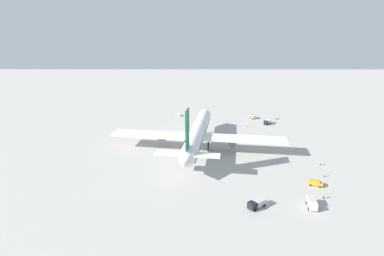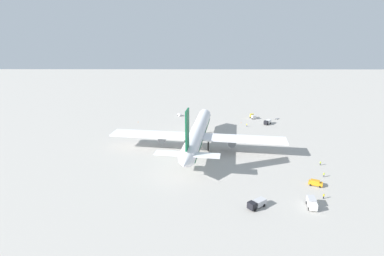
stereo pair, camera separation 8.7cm
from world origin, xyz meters
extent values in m
plane|color=#ADA8A0|center=(0.00, 0.00, 0.00)|extent=(600.00, 600.00, 0.00)
cylinder|color=white|center=(0.00, 0.00, 7.42)|extent=(60.31, 14.67, 6.27)
cone|color=white|center=(32.20, -4.58, 7.42)|extent=(5.83, 6.79, 6.15)
cone|color=white|center=(-32.82, 4.67, 7.42)|extent=(7.05, 6.78, 5.96)
cube|color=#0C5933|center=(-27.73, 3.95, 17.72)|extent=(6.01, 1.34, 14.33)
cube|color=white|center=(-27.33, 10.29, 8.67)|extent=(5.88, 11.31, 0.36)
cube|color=white|center=(-29.12, -2.26, 8.67)|extent=(5.88, 11.31, 0.36)
cube|color=white|center=(-0.05, 20.95, 6.48)|extent=(13.87, 36.11, 0.70)
cylinder|color=slate|center=(0.20, 15.58, 4.52)|extent=(5.00, 3.84, 3.22)
cube|color=white|center=(-5.89, -20.10, 6.48)|extent=(13.87, 36.11, 0.70)
cylinder|color=slate|center=(-4.16, -15.02, 4.44)|extent=(5.86, 4.10, 3.37)
cylinder|color=black|center=(20.80, -2.96, 2.14)|extent=(0.70, 0.70, 4.28)
cylinder|color=black|center=(-2.25, 5.51, 2.14)|extent=(0.70, 0.70, 4.28)
cylinder|color=black|center=(-3.69, -4.66, 2.14)|extent=(0.70, 0.70, 4.28)
cube|color=#0C5933|center=(0.00, 0.00, 5.69)|extent=(57.89, 14.02, 0.50)
cube|color=black|center=(-49.96, -15.47, 1.46)|extent=(2.95, 2.89, 2.02)
cube|color=#B2B2B7|center=(-47.86, -18.15, 1.33)|extent=(4.20, 4.48, 1.76)
cube|color=black|center=(-50.37, -14.95, 1.97)|extent=(1.55, 1.24, 0.89)
cylinder|color=black|center=(-50.74, -16.32, 0.45)|extent=(0.79, 0.89, 0.90)
cylinder|color=black|center=(-48.95, -14.92, 0.45)|extent=(0.79, 0.89, 0.90)
cylinder|color=black|center=(-48.25, -19.50, 0.45)|extent=(0.79, 0.89, 0.90)
cylinder|color=black|center=(-46.47, -18.10, 0.45)|extent=(0.79, 0.89, 0.90)
cube|color=white|center=(-50.35, -33.33, 1.45)|extent=(1.96, 2.43, 2.00)
cube|color=#B2B2B7|center=(-47.43, -33.79, 1.58)|extent=(3.68, 2.70, 2.27)
cube|color=black|center=(-50.91, -33.24, 1.95)|extent=(0.36, 1.84, 0.88)
cylinder|color=black|center=(-50.36, -34.45, 0.45)|extent=(0.94, 0.43, 0.90)
cylinder|color=black|center=(-50.02, -32.27, 0.45)|extent=(0.94, 0.43, 0.90)
cylinder|color=black|center=(-46.90, -34.99, 0.45)|extent=(0.94, 0.43, 0.90)
cylinder|color=black|center=(-46.56, -32.80, 0.45)|extent=(0.94, 0.43, 0.90)
cube|color=yellow|center=(50.58, -33.65, 1.47)|extent=(1.83, 2.34, 2.05)
cube|color=#B2B2B7|center=(48.23, -34.26, 1.34)|extent=(3.23, 2.71, 1.78)
cube|color=black|center=(51.04, -33.53, 1.99)|extent=(0.52, 1.70, 0.90)
cylinder|color=black|center=(50.19, -32.68, 0.45)|extent=(0.95, 0.52, 0.90)
cylinder|color=black|center=(50.71, -34.68, 0.45)|extent=(0.95, 0.52, 0.90)
cylinder|color=black|center=(47.40, -33.41, 0.45)|extent=(0.95, 0.52, 0.90)
cylinder|color=black|center=(47.92, -35.41, 0.45)|extent=(0.95, 0.52, 0.90)
cube|color=black|center=(35.67, -38.88, 1.45)|extent=(2.63, 2.70, 2.00)
cube|color=silver|center=(38.07, -40.75, 1.42)|extent=(4.05, 3.81, 1.93)
cube|color=black|center=(35.21, -38.52, 1.95)|extent=(1.15, 1.45, 0.88)
cylinder|color=black|center=(35.16, -39.82, 0.45)|extent=(0.89, 0.79, 0.90)
cylinder|color=black|center=(36.45, -38.15, 0.45)|extent=(0.89, 0.79, 0.90)
cylinder|color=black|center=(37.99, -42.03, 0.45)|extent=(0.89, 0.79, 0.90)
cylinder|color=black|center=(39.29, -40.37, 0.45)|extent=(0.89, 0.79, 0.90)
cube|color=orange|center=(-34.91, -39.93, 0.87)|extent=(3.62, 4.90, 1.10)
cube|color=orange|center=(-34.81, -39.73, 1.70)|extent=(2.75, 3.34, 0.55)
cylinder|color=black|center=(-34.71, -41.68, 0.32)|extent=(0.47, 0.67, 0.64)
cylinder|color=black|center=(-36.39, -40.89, 0.32)|extent=(0.47, 0.67, 0.64)
cylinder|color=black|center=(-33.43, -38.97, 0.32)|extent=(0.47, 0.67, 0.64)
cylinder|color=black|center=(-35.10, -38.18, 0.32)|extent=(0.47, 0.67, 0.64)
cube|color=gray|center=(47.93, -48.40, 0.28)|extent=(2.50, 2.64, 0.15)
cylinder|color=#333338|center=(47.04, -47.28, 0.28)|extent=(0.43, 0.52, 0.08)
cylinder|color=black|center=(46.84, -48.16, 0.20)|extent=(0.34, 0.39, 0.40)
cylinder|color=black|center=(47.94, -47.29, 0.20)|extent=(0.34, 0.39, 0.40)
cylinder|color=black|center=(47.91, -49.51, 0.20)|extent=(0.34, 0.39, 0.40)
cylinder|color=black|center=(49.01, -48.64, 0.20)|extent=(0.34, 0.39, 0.40)
cube|color=gray|center=(54.38, 10.65, 0.28)|extent=(2.87, 2.93, 0.15)
cylinder|color=#333338|center=(53.26, 9.45, 0.28)|extent=(0.47, 0.49, 0.08)
cube|color=silver|center=(54.38, 10.65, 0.93)|extent=(2.47, 2.52, 1.15)
cylinder|color=black|center=(54.19, 9.42, 0.20)|extent=(0.36, 0.37, 0.40)
cylinder|color=black|center=(53.17, 10.38, 0.20)|extent=(0.36, 0.37, 0.40)
cylinder|color=black|center=(55.60, 10.92, 0.20)|extent=(0.36, 0.37, 0.40)
cylinder|color=black|center=(54.58, 11.88, 0.20)|extent=(0.36, 0.37, 0.40)
cylinder|color=black|center=(-18.23, -48.17, 0.42)|extent=(0.42, 0.42, 0.83)
cylinder|color=#B2F219|center=(-18.23, -48.17, 1.14)|extent=(0.53, 0.53, 0.62)
sphere|color=#8C6647|center=(-18.23, -48.17, 1.57)|extent=(0.22, 0.22, 0.22)
cylinder|color=navy|center=(32.43, -27.59, 0.40)|extent=(0.45, 0.45, 0.81)
cylinder|color=yellow|center=(32.43, -27.59, 1.11)|extent=(0.56, 0.56, 0.61)
sphere|color=tan|center=(32.43, -27.59, 1.52)|extent=(0.22, 0.22, 0.22)
cylinder|color=#3F3F47|center=(-28.43, -45.39, 0.44)|extent=(0.45, 0.45, 0.88)
cylinder|color=#B2F219|center=(-28.43, -45.39, 1.21)|extent=(0.56, 0.56, 0.66)
sphere|color=tan|center=(-28.43, -45.39, 1.66)|extent=(0.24, 0.24, 0.24)
cylinder|color=black|center=(-43.40, -39.26, 0.43)|extent=(0.38, 0.38, 0.87)
cylinder|color=yellow|center=(-43.40, -39.26, 1.19)|extent=(0.47, 0.47, 0.65)
sphere|color=#8C6647|center=(-43.40, -39.26, 1.64)|extent=(0.24, 0.24, 0.24)
cone|color=orange|center=(40.66, 34.10, 0.28)|extent=(0.36, 0.36, 0.55)
cone|color=orange|center=(39.38, -25.52, 0.28)|extent=(0.36, 0.36, 0.55)
camera|label=1|loc=(-128.11, 1.67, 50.23)|focal=28.42mm
camera|label=2|loc=(-128.11, 1.58, 50.23)|focal=28.42mm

